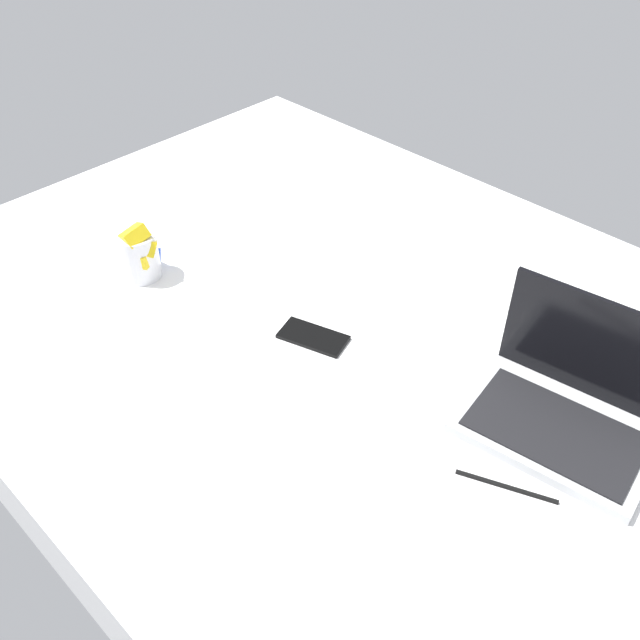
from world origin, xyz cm
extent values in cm
cube|color=white|center=(0.00, 0.00, 9.00)|extent=(180.00, 140.00, 18.00)
cube|color=#B7BABC|center=(54.41, 4.15, 19.00)|extent=(35.95, 27.48, 2.00)
cube|color=black|center=(54.63, 2.66, 20.20)|extent=(31.13, 20.97, 0.40)
cube|color=black|center=(52.84, 15.04, 30.50)|extent=(32.80, 5.71, 21.00)
cylinder|color=silver|center=(-37.72, -20.37, 23.50)|extent=(9.00, 9.00, 11.00)
cube|color=blue|center=(-38.79, -18.13, 21.51)|extent=(7.24, 6.14, 7.42)
cube|color=yellow|center=(-35.99, -20.64, 24.12)|extent=(6.59, 6.69, 3.51)
cube|color=yellow|center=(-35.75, -19.84, 26.73)|extent=(6.80, 7.52, 6.52)
cube|color=yellow|center=(-37.05, -20.78, 29.34)|extent=(6.52, 6.77, 6.49)
cube|color=black|center=(5.59, -8.32, 18.40)|extent=(15.40, 10.70, 0.80)
cube|color=black|center=(54.62, -12.13, 18.30)|extent=(15.89, 7.18, 0.60)
camera|label=1|loc=(82.29, -84.24, 115.01)|focal=39.58mm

